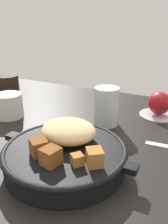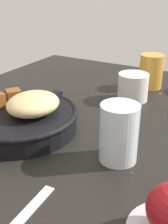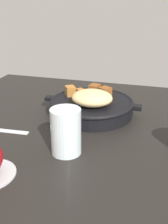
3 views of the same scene
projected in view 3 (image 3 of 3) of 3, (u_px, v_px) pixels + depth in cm
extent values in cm
cube|color=black|center=(103.00, 136.00, 75.19)|extent=(105.35, 85.44, 2.40)
cylinder|color=black|center=(92.00, 108.00, 84.48)|extent=(24.09, 24.09, 4.29)
torus|color=black|center=(92.00, 102.00, 83.77)|extent=(24.81, 24.81, 1.20)
cube|color=black|center=(50.00, 98.00, 87.27)|extent=(2.64, 2.40, 1.20)
cube|color=black|center=(137.00, 108.00, 80.51)|extent=(2.64, 2.40, 1.20)
ellipsoid|color=#DBBC7F|center=(92.00, 98.00, 79.80)|extent=(11.59, 10.34, 4.29)
cube|color=#A86B2D|center=(80.00, 92.00, 87.91)|extent=(2.77, 2.78, 2.00)
cube|color=brown|center=(105.00, 92.00, 85.93)|extent=(4.22, 4.19, 3.08)
cube|color=brown|center=(95.00, 90.00, 88.28)|extent=(3.57, 3.71, 3.13)
cube|color=#A86B2D|center=(70.00, 91.00, 87.29)|extent=(3.94, 4.00, 2.98)
cylinder|color=silver|center=(66.00, 131.00, 63.19)|extent=(6.87, 6.87, 10.66)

